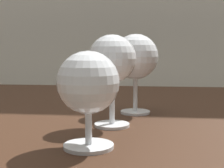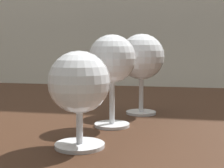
% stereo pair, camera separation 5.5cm
% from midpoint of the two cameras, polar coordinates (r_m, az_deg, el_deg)
% --- Properties ---
extents(dining_table, '(1.31, 0.85, 0.71)m').
position_cam_midpoint_polar(dining_table, '(0.77, -4.03, -10.28)').
color(dining_table, '#382114').
rests_on(dining_table, ground_plane).
extents(wine_glass_cabernet, '(0.08, 0.08, 0.13)m').
position_cam_midpoint_polar(wine_glass_cabernet, '(0.43, -7.78, -0.23)').
color(wine_glass_cabernet, white).
rests_on(wine_glass_cabernet, dining_table).
extents(wine_glass_white, '(0.08, 0.08, 0.15)m').
position_cam_midpoint_polar(wine_glass_white, '(0.55, -2.88, 4.05)').
color(wine_glass_white, white).
rests_on(wine_glass_white, dining_table).
extents(wine_glass_pinot, '(0.09, 0.09, 0.16)m').
position_cam_midpoint_polar(wine_glass_pinot, '(0.66, 1.71, 4.48)').
color(wine_glass_pinot, white).
rests_on(wine_glass_pinot, dining_table).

